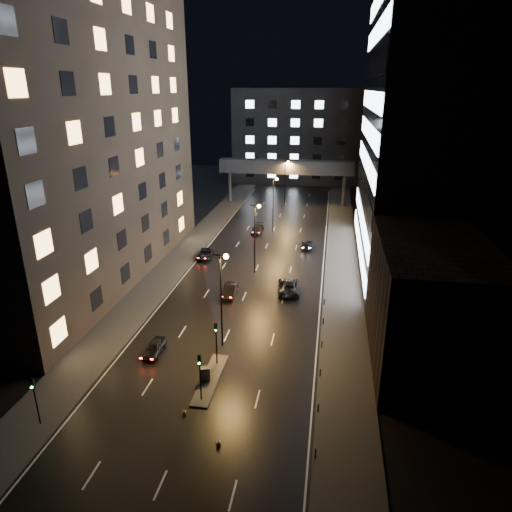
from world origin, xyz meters
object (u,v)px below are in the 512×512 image
object	(u,v)px
car_toward_b	(307,244)
utility_cabinet	(205,374)
car_away_a	(154,348)
car_away_c	(205,254)
car_away_d	(258,229)
car_away_b	(230,290)
car_toward_a	(289,286)

from	to	relation	value
car_toward_b	utility_cabinet	distance (m)	39.10
car_away_a	car_away_c	world-z (taller)	car_away_c
car_away_a	car_away_d	size ratio (longest dim) A/B	0.78
car_away_b	utility_cabinet	world-z (taller)	utility_cabinet
car_away_b	car_toward_b	world-z (taller)	car_away_b
car_away_b	car_toward_b	distance (m)	21.95
car_away_b	car_away_c	size ratio (longest dim) A/B	0.93
car_away_c	utility_cabinet	xyz separation A→B (m)	(8.59, -31.13, 0.16)
utility_cabinet	car_away_a	bearing A→B (deg)	131.21
car_away_d	car_away_b	bearing A→B (deg)	-90.10
car_toward_a	car_toward_b	size ratio (longest dim) A/B	1.30
car_away_a	utility_cabinet	distance (m)	7.29
car_away_c	utility_cabinet	bearing A→B (deg)	-77.66
car_toward_a	utility_cabinet	xyz separation A→B (m)	(-5.57, -20.58, 0.02)
car_away_c	car_away_d	world-z (taller)	car_away_d
car_away_d	car_toward_a	world-z (taller)	car_toward_a
car_away_a	car_toward_a	size ratio (longest dim) A/B	0.66
car_away_b	utility_cabinet	bearing A→B (deg)	-86.56
car_toward_a	utility_cabinet	bearing A→B (deg)	68.59
car_away_b	car_toward_b	bearing A→B (deg)	64.75
utility_cabinet	car_away_c	bearing A→B (deg)	87.17
car_toward_a	car_toward_b	world-z (taller)	car_toward_a
car_away_b	car_toward_a	size ratio (longest dim) A/B	0.76
car_away_d	utility_cabinet	distance (m)	45.44
car_away_b	car_toward_b	size ratio (longest dim) A/B	0.99
car_toward_b	car_away_d	bearing A→B (deg)	-37.56
car_away_a	utility_cabinet	bearing A→B (deg)	-31.15
car_away_d	car_toward_b	world-z (taller)	car_away_d
car_away_c	car_toward_b	world-z (taller)	car_away_c
car_away_a	car_away_c	bearing A→B (deg)	94.20
car_toward_a	car_toward_b	bearing A→B (deg)	-100.42
car_away_b	car_away_d	distance (m)	27.05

